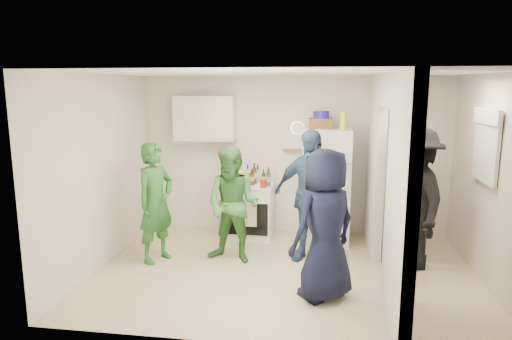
{
  "coord_description": "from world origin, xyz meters",
  "views": [
    {
      "loc": [
        0.44,
        -5.49,
        2.35
      ],
      "look_at": [
        -0.42,
        0.4,
        1.25
      ],
      "focal_mm": 32.0,
      "sensor_mm": 36.0,
      "label": 1
    }
  ],
  "objects_px": {
    "blue_bowl": "(321,115)",
    "yellow_cup_stack_top": "(343,121)",
    "stove": "(251,210)",
    "person_green_left": "(156,203)",
    "person_denim": "(309,196)",
    "wicker_basket": "(321,123)",
    "person_nook": "(415,198)",
    "person_navy": "(325,225)",
    "person_green_center": "(233,205)",
    "fridge": "(326,186)"
  },
  "relations": [
    {
      "from": "blue_bowl",
      "to": "person_green_left",
      "type": "xyz_separation_m",
      "value": [
        -2.16,
        -1.22,
        -1.12
      ]
    },
    {
      "from": "wicker_basket",
      "to": "person_green_center",
      "type": "height_order",
      "value": "wicker_basket"
    },
    {
      "from": "person_navy",
      "to": "blue_bowl",
      "type": "bearing_deg",
      "value": -129.16
    },
    {
      "from": "person_green_left",
      "to": "person_denim",
      "type": "bearing_deg",
      "value": -54.29
    },
    {
      "from": "fridge",
      "to": "person_nook",
      "type": "xyz_separation_m",
      "value": [
        1.13,
        -0.9,
        0.07
      ]
    },
    {
      "from": "person_denim",
      "to": "wicker_basket",
      "type": "bearing_deg",
      "value": 106.31
    },
    {
      "from": "person_green_left",
      "to": "person_green_center",
      "type": "distance_m",
      "value": 1.04
    },
    {
      "from": "wicker_basket",
      "to": "person_navy",
      "type": "height_order",
      "value": "wicker_basket"
    },
    {
      "from": "fridge",
      "to": "stove",
      "type": "bearing_deg",
      "value": 178.52
    },
    {
      "from": "fridge",
      "to": "blue_bowl",
      "type": "distance_m",
      "value": 1.07
    },
    {
      "from": "person_navy",
      "to": "fridge",
      "type": "bearing_deg",
      "value": -132.01
    },
    {
      "from": "person_green_left",
      "to": "person_denim",
      "type": "relative_size",
      "value": 0.9
    },
    {
      "from": "stove",
      "to": "yellow_cup_stack_top",
      "type": "relative_size",
      "value": 3.35
    },
    {
      "from": "wicker_basket",
      "to": "fridge",
      "type": "bearing_deg",
      "value": -26.57
    },
    {
      "from": "person_navy",
      "to": "yellow_cup_stack_top",
      "type": "bearing_deg",
      "value": -138.74
    },
    {
      "from": "yellow_cup_stack_top",
      "to": "person_green_center",
      "type": "relative_size",
      "value": 0.16
    },
    {
      "from": "wicker_basket",
      "to": "person_nook",
      "type": "bearing_deg",
      "value": -37.64
    },
    {
      "from": "person_navy",
      "to": "person_nook",
      "type": "height_order",
      "value": "person_nook"
    },
    {
      "from": "person_denim",
      "to": "yellow_cup_stack_top",
      "type": "bearing_deg",
      "value": 82.87
    },
    {
      "from": "person_green_left",
      "to": "person_green_center",
      "type": "xyz_separation_m",
      "value": [
        1.03,
        0.14,
        -0.03
      ]
    },
    {
      "from": "fridge",
      "to": "yellow_cup_stack_top",
      "type": "bearing_deg",
      "value": -24.44
    },
    {
      "from": "person_green_left",
      "to": "person_nook",
      "type": "relative_size",
      "value": 0.87
    },
    {
      "from": "stove",
      "to": "person_denim",
      "type": "bearing_deg",
      "value": -42.43
    },
    {
      "from": "person_green_center",
      "to": "person_green_left",
      "type": "bearing_deg",
      "value": -159.82
    },
    {
      "from": "wicker_basket",
      "to": "person_green_center",
      "type": "distance_m",
      "value": 1.87
    },
    {
      "from": "person_green_left",
      "to": "person_green_center",
      "type": "height_order",
      "value": "person_green_left"
    },
    {
      "from": "wicker_basket",
      "to": "person_navy",
      "type": "relative_size",
      "value": 0.21
    },
    {
      "from": "blue_bowl",
      "to": "person_nook",
      "type": "height_order",
      "value": "blue_bowl"
    },
    {
      "from": "stove",
      "to": "person_nook",
      "type": "bearing_deg",
      "value": -22.08
    },
    {
      "from": "person_denim",
      "to": "person_nook",
      "type": "bearing_deg",
      "value": 21.19
    },
    {
      "from": "person_green_left",
      "to": "person_navy",
      "type": "bearing_deg",
      "value": -83.54
    },
    {
      "from": "fridge",
      "to": "wicker_basket",
      "type": "distance_m",
      "value": 0.94
    },
    {
      "from": "stove",
      "to": "blue_bowl",
      "type": "relative_size",
      "value": 3.49
    },
    {
      "from": "wicker_basket",
      "to": "person_nook",
      "type": "distance_m",
      "value": 1.78
    },
    {
      "from": "wicker_basket",
      "to": "blue_bowl",
      "type": "xyz_separation_m",
      "value": [
        0.0,
        0.0,
        0.13
      ]
    },
    {
      "from": "stove",
      "to": "person_navy",
      "type": "bearing_deg",
      "value": -60.3
    },
    {
      "from": "fridge",
      "to": "blue_bowl",
      "type": "height_order",
      "value": "blue_bowl"
    },
    {
      "from": "wicker_basket",
      "to": "blue_bowl",
      "type": "distance_m",
      "value": 0.13
    },
    {
      "from": "person_green_center",
      "to": "person_denim",
      "type": "bearing_deg",
      "value": 24.33
    },
    {
      "from": "person_navy",
      "to": "person_green_left",
      "type": "bearing_deg",
      "value": -61.21
    },
    {
      "from": "person_denim",
      "to": "person_nook",
      "type": "height_order",
      "value": "person_nook"
    },
    {
      "from": "fridge",
      "to": "person_green_left",
      "type": "relative_size",
      "value": 1.06
    },
    {
      "from": "stove",
      "to": "wicker_basket",
      "type": "relative_size",
      "value": 2.39
    },
    {
      "from": "stove",
      "to": "person_navy",
      "type": "relative_size",
      "value": 0.49
    },
    {
      "from": "stove",
      "to": "fridge",
      "type": "distance_m",
      "value": 1.24
    },
    {
      "from": "person_denim",
      "to": "person_navy",
      "type": "xyz_separation_m",
      "value": [
        0.21,
        -1.15,
        -0.05
      ]
    },
    {
      "from": "wicker_basket",
      "to": "person_denim",
      "type": "bearing_deg",
      "value": -97.97
    },
    {
      "from": "blue_bowl",
      "to": "yellow_cup_stack_top",
      "type": "relative_size",
      "value": 0.96
    },
    {
      "from": "person_denim",
      "to": "person_nook",
      "type": "distance_m",
      "value": 1.35
    },
    {
      "from": "blue_bowl",
      "to": "person_denim",
      "type": "bearing_deg",
      "value": -97.97
    }
  ]
}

